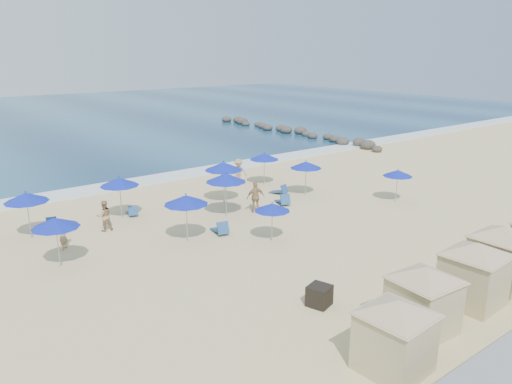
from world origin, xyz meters
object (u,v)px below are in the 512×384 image
umbrella_1 (26,197)px  umbrella_6 (224,166)px  umbrella_10 (398,173)px  beachgoer_3 (238,172)px  cabana_3 (503,248)px  umbrella_8 (264,156)px  beachgoer_2 (256,197)px  beachgoer_0 (62,234)px  cabana_1 (424,291)px  umbrella_4 (186,200)px  umbrella_3 (119,182)px  cabana_2 (475,266)px  rock_jetty (291,131)px  umbrella_9 (306,165)px  trash_bin (319,296)px  cabana_0 (396,326)px  beachgoer_1 (104,216)px  umbrella_7 (226,178)px  umbrella_5 (272,207)px  umbrella_2 (55,223)px

umbrella_1 → umbrella_6: size_ratio=0.92×
umbrella_10 → beachgoer_3: size_ratio=1.14×
cabana_3 → beachgoer_3: cabana_3 is taller
umbrella_6 → umbrella_8: size_ratio=1.15×
umbrella_8 → beachgoer_3: (-1.41, 1.21, -1.13)m
beachgoer_2 → beachgoer_0: bearing=12.4°
umbrella_10 → beachgoer_0: umbrella_10 is taller
beachgoer_2 → beachgoer_3: size_ratio=1.00×
cabana_1 → beachgoer_2: size_ratio=2.22×
umbrella_4 → umbrella_3: bearing=101.9°
umbrella_4 → umbrella_6: size_ratio=0.93×
cabana_2 → umbrella_4: 13.40m
rock_jetty → umbrella_8: 22.81m
umbrella_9 → umbrella_10: 5.87m
trash_bin → beachgoer_3: (8.01, 16.26, 0.54)m
beachgoer_2 → umbrella_9: bearing=-151.7°
umbrella_1 → trash_bin: bearing=-64.7°
cabana_0 → beachgoer_1: size_ratio=2.43×
umbrella_9 → rock_jetty: bearing=50.3°
umbrella_6 → beachgoer_0: 10.81m
cabana_2 → beachgoer_0: cabana_2 is taller
rock_jetty → umbrella_6: (-21.32, -17.44, 2.02)m
umbrella_10 → beachgoer_1: size_ratio=1.27×
umbrella_1 → beachgoer_2: 12.44m
umbrella_1 → beachgoer_0: 3.09m
umbrella_7 → umbrella_10: bearing=-22.2°
rock_jetty → cabana_0: 44.13m
rock_jetty → umbrella_3: 32.25m
umbrella_3 → umbrella_4: 5.58m
rock_jetty → cabana_2: size_ratio=6.09×
cabana_1 → cabana_2: (3.16, -0.05, 0.07)m
cabana_2 → umbrella_7: 14.45m
umbrella_3 → umbrella_8: umbrella_3 is taller
umbrella_9 → cabana_2: bearing=-109.5°
trash_bin → beachgoer_1: 13.31m
cabana_1 → beachgoer_2: (3.52, 13.85, -0.57)m
cabana_0 → beachgoer_2: 15.86m
cabana_0 → cabana_2: bearing=7.3°
umbrella_6 → beachgoer_1: size_ratio=1.62×
cabana_3 → beachgoer_1: 19.27m
umbrella_6 → umbrella_5: bearing=-104.7°
rock_jetty → umbrella_8: size_ratio=11.16×
umbrella_4 → umbrella_9: bearing=13.0°
umbrella_5 → beachgoer_0: umbrella_5 is taller
cabana_3 → umbrella_7: cabana_3 is taller
umbrella_8 → beachgoer_0: (-15.33, -3.44, -1.28)m
cabana_2 → beachgoer_1: (-7.97, 16.37, -0.73)m
cabana_0 → cabana_2: 5.79m
umbrella_2 → beachgoer_0: size_ratio=1.51×
umbrella_4 → beachgoer_0: umbrella_4 is taller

